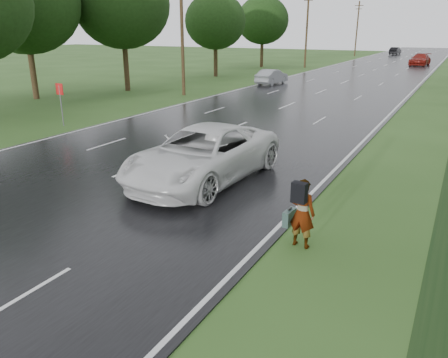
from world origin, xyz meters
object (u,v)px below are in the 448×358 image
at_px(road_sign, 60,96).
at_px(silver_sedan, 272,77).
at_px(pedestrian, 301,212).
at_px(white_pickup, 203,154).

bearing_deg(road_sign, silver_sedan, 83.07).
height_order(road_sign, pedestrian, road_sign).
height_order(pedestrian, white_pickup, white_pickup).
relative_size(road_sign, silver_sedan, 0.54).
bearing_deg(white_pickup, road_sign, 162.98).
height_order(pedestrian, silver_sedan, pedestrian).
bearing_deg(pedestrian, silver_sedan, -61.42).
distance_m(road_sign, pedestrian, 17.64).
bearing_deg(silver_sedan, road_sign, 87.36).
height_order(white_pickup, silver_sedan, white_pickup).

